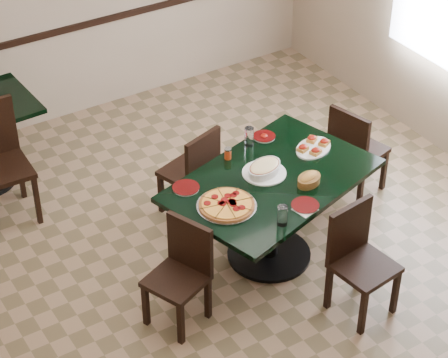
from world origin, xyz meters
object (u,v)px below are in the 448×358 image
chair_right (354,147)px  pepperoni_pizza (227,205)px  chair_near (358,254)px  lasagna_casserole (264,168)px  chair_left (182,268)px  bread_basket (309,179)px  bruschetta_platter (313,146)px  main_table (271,198)px  chair_far (194,169)px

chair_right → pepperoni_pizza: bearing=91.2°
chair_near → lasagna_casserole: size_ratio=2.48×
chair_near → chair_left: (-1.11, 0.56, -0.03)m
chair_near → chair_left: 1.24m
chair_left → bread_basket: (1.08, 0.01, 0.35)m
chair_right → bruschetta_platter: bearing=91.8°
chair_near → chair_left: bearing=145.9°
main_table → chair_right: bearing=0.6°
chair_far → lasagna_casserole: size_ratio=2.38×
pepperoni_pizza → lasagna_casserole: (0.45, 0.19, 0.03)m
chair_near → bread_basket: bearing=85.4°
chair_near → pepperoni_pizza: size_ratio=1.99×
main_table → chair_far: 0.81m
lasagna_casserole → chair_far: bearing=88.5°
chair_right → pepperoni_pizza: (-1.52, -0.43, 0.30)m
main_table → chair_near: bearing=-90.2°
lasagna_casserole → pepperoni_pizza: bearing=-174.7°
chair_left → main_table: bearing=80.9°
main_table → chair_right: (1.05, 0.32, -0.10)m
lasagna_casserole → bruschetta_platter: lasagna_casserole is taller
chair_far → lasagna_casserole: 0.80m
bread_basket → main_table: bearing=117.4°
chair_far → chair_near: bearing=88.3°
pepperoni_pizza → lasagna_casserole: size_ratio=1.25×
lasagna_casserole → bruschetta_platter: size_ratio=0.83×
pepperoni_pizza → main_table: bearing=13.8°
bruschetta_platter → chair_near: bearing=-131.0°
chair_left → lasagna_casserole: size_ratio=2.34×
main_table → chair_far: size_ratio=2.14×
main_table → bread_basket: bread_basket is taller
chair_left → bread_basket: bread_basket is taller
chair_near → lasagna_casserole: bearing=98.0°
main_table → pepperoni_pizza: 0.52m
bruschetta_platter → pepperoni_pizza: bearing=171.1°
lasagna_casserole → chair_left: bearing=-179.7°
main_table → bread_basket: bearing=-62.2°
chair_far → chair_near: 1.60m
main_table → chair_left: bearing=177.1°
main_table → lasagna_casserole: 0.24m
chair_left → lasagna_casserole: lasagna_casserole is taller
pepperoni_pizza → lasagna_casserole: 0.49m
bread_basket → lasagna_casserole: bearing=110.0°
bruschetta_platter → lasagna_casserole: bearing=163.6°
chair_far → lasagna_casserole: (0.20, -0.69, 0.35)m
pepperoni_pizza → bruschetta_platter: bearing=15.5°
bruschetta_platter → chair_left: bearing=170.2°
chair_far → pepperoni_pizza: chair_far is taller
chair_near → bread_basket: chair_near is taller
chair_far → bread_basket: 1.10m
pepperoni_pizza → chair_right: bearing=15.9°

